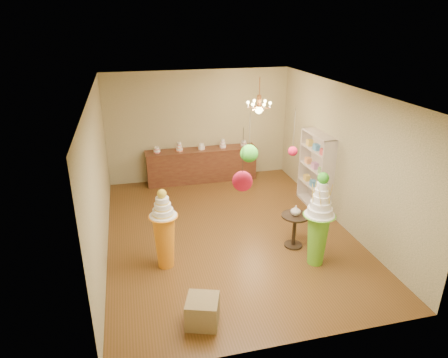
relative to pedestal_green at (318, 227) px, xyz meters
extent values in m
plane|color=brown|center=(-1.29, 1.49, -0.75)|extent=(6.50, 6.50, 0.00)
plane|color=silver|center=(-1.29, 1.49, 2.25)|extent=(6.50, 6.50, 0.00)
cube|color=tan|center=(-1.29, 4.74, 0.75)|extent=(5.00, 0.04, 3.00)
cube|color=tan|center=(-1.29, -1.76, 0.75)|extent=(5.00, 0.04, 3.00)
cube|color=tan|center=(-3.79, 1.49, 0.75)|extent=(0.04, 6.50, 3.00)
cube|color=tan|center=(1.21, 1.49, 0.75)|extent=(0.04, 6.50, 3.00)
cone|color=#66BD29|center=(0.00, 0.00, -0.25)|extent=(0.45, 0.45, 0.99)
cylinder|color=white|center=(0.00, 0.00, 0.26)|extent=(0.61, 0.61, 0.03)
cylinder|color=white|center=(0.00, 0.00, 0.34)|extent=(0.50, 0.50, 0.12)
cylinder|color=white|center=(0.00, 0.00, 0.46)|extent=(0.41, 0.41, 0.12)
cylinder|color=white|center=(0.00, 0.00, 0.58)|extent=(0.34, 0.34, 0.12)
cylinder|color=white|center=(0.00, 0.00, 0.70)|extent=(0.28, 0.28, 0.12)
cylinder|color=white|center=(0.00, 0.00, 0.82)|extent=(0.23, 0.23, 0.12)
sphere|color=green|center=(0.00, 0.00, 0.96)|extent=(0.20, 0.20, 0.20)
cone|color=orange|center=(-2.72, 0.57, -0.24)|extent=(0.46, 0.46, 1.02)
cylinder|color=white|center=(-2.72, 0.57, 0.29)|extent=(0.56, 0.56, 0.03)
cylinder|color=white|center=(-2.72, 0.57, 0.36)|extent=(0.42, 0.42, 0.11)
cylinder|color=white|center=(-2.72, 0.57, 0.47)|extent=(0.33, 0.33, 0.11)
cylinder|color=white|center=(-2.72, 0.57, 0.58)|extent=(0.27, 0.27, 0.11)
sphere|color=gold|center=(-2.72, 0.57, 0.71)|extent=(0.16, 0.16, 0.16)
cube|color=#8E784E|center=(-2.34, -1.05, -0.53)|extent=(0.60, 0.60, 0.43)
cube|color=#572D1B|center=(-1.29, 4.46, -0.30)|extent=(3.00, 0.50, 0.90)
cube|color=#572D1B|center=(-1.29, 4.46, 0.16)|extent=(3.04, 0.54, 0.03)
cylinder|color=white|center=(-2.49, 4.46, 0.25)|extent=(0.18, 0.18, 0.16)
cylinder|color=white|center=(-1.89, 4.46, 0.29)|extent=(0.18, 0.18, 0.24)
cylinder|color=white|center=(-1.29, 4.46, 0.25)|extent=(0.18, 0.18, 0.16)
cylinder|color=white|center=(-0.69, 4.46, 0.29)|extent=(0.18, 0.18, 0.24)
cylinder|color=white|center=(-0.09, 4.46, 0.25)|extent=(0.18, 0.18, 0.16)
cube|color=beige|center=(1.19, 2.29, 0.15)|extent=(0.04, 1.20, 1.80)
cube|color=beige|center=(1.03, 2.29, -0.25)|extent=(0.30, 1.14, 0.03)
cube|color=beige|center=(1.03, 2.29, 0.20)|extent=(0.30, 1.14, 0.03)
cube|color=beige|center=(1.03, 2.29, 0.65)|extent=(0.30, 1.14, 0.03)
cylinder|color=black|center=(-0.16, 0.65, -0.73)|extent=(0.39, 0.39, 0.04)
cylinder|color=black|center=(-0.16, 0.65, -0.41)|extent=(0.08, 0.08, 0.68)
cylinder|color=black|center=(-0.16, 0.65, -0.07)|extent=(0.58, 0.58, 0.04)
imported|color=beige|center=(-0.16, 0.65, 0.05)|extent=(0.22, 0.22, 0.20)
cylinder|color=#3A3429|center=(-1.77, -1.09, 1.89)|extent=(0.01, 0.01, 0.73)
sphere|color=red|center=(-1.77, -1.09, 1.52)|extent=(0.27, 0.27, 0.27)
cylinder|color=#3A3429|center=(-1.44, -0.29, 1.94)|extent=(0.01, 0.01, 0.63)
sphere|color=green|center=(-1.44, -0.29, 1.62)|extent=(0.27, 0.27, 0.27)
cylinder|color=#3A3429|center=(-0.67, -0.16, 1.90)|extent=(0.01, 0.01, 0.70)
sphere|color=red|center=(-0.67, -0.16, 1.56)|extent=(0.15, 0.15, 0.15)
cylinder|color=#D7834C|center=(-0.17, 3.03, 2.00)|extent=(0.02, 0.02, 0.50)
cylinder|color=#D7834C|center=(-0.17, 3.03, 1.70)|extent=(0.10, 0.10, 0.30)
sphere|color=#FEED8C|center=(-0.17, 3.03, 1.50)|extent=(0.18, 0.18, 0.18)
camera|label=1|loc=(-3.17, -5.74, 3.54)|focal=32.00mm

